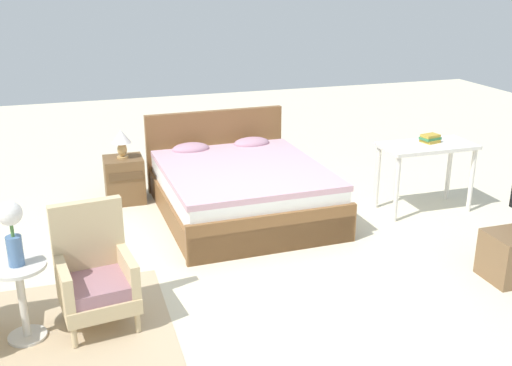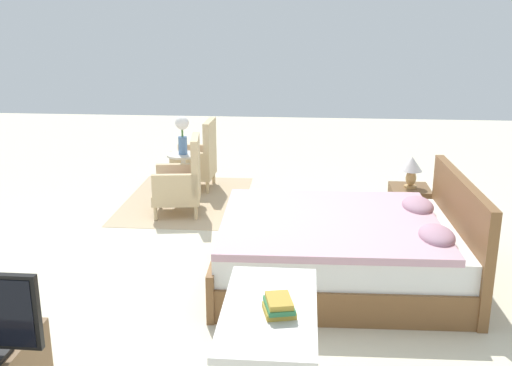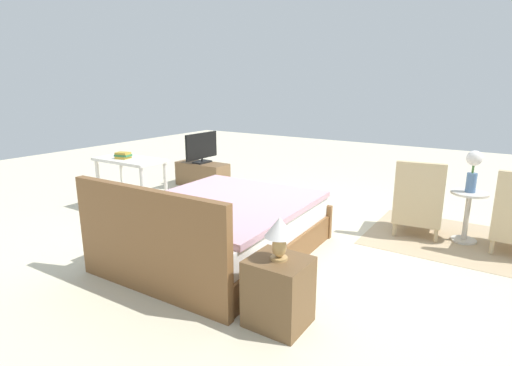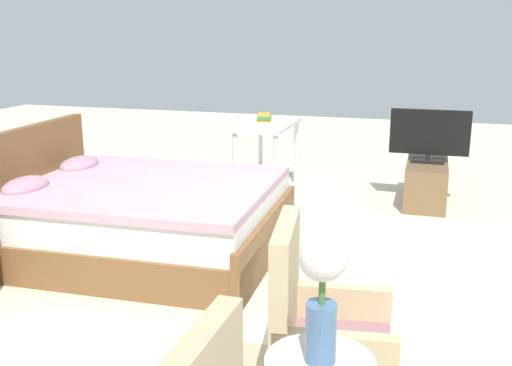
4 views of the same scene
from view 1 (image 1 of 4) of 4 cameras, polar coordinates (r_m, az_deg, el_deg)
name	(u,v)px [view 1 (image 1 of 4)]	position (r m, az deg, el deg)	size (l,w,h in m)	color
ground_plane	(252,257)	(5.72, -0.41, -7.03)	(16.00, 16.00, 0.00)	beige
floor_rug	(28,335)	(4.88, -20.89, -13.41)	(2.10, 1.50, 0.01)	tan
bed	(240,188)	(6.63, -1.57, -0.43)	(1.77, 2.17, 0.96)	brown
armchair_by_window_right	(95,276)	(4.73, -15.06, -8.56)	(0.61, 0.61, 0.92)	#CCB284
side_table	(21,293)	(4.68, -21.45, -9.71)	(0.40, 0.40, 0.60)	beige
flower_vase	(12,227)	(4.46, -22.26, -3.88)	(0.17, 0.17, 0.48)	#4C709E
nightstand	(125,180)	(7.13, -12.41, 0.31)	(0.44, 0.41, 0.53)	brown
table_lamp	(121,140)	(7.00, -12.70, 4.04)	(0.22, 0.22, 0.33)	tan
vanity_desk	(426,154)	(6.86, 15.93, 2.64)	(1.04, 0.52, 0.77)	silver
book_stack	(430,138)	(6.90, 16.25, 4.09)	(0.23, 0.20, 0.09)	#B79333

